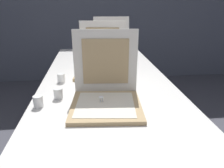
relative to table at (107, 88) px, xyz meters
name	(u,v)px	position (x,y,z in m)	size (l,w,h in m)	color
wall_back	(95,1)	(0.00, 2.27, 0.60)	(10.00, 0.10, 2.60)	slate
table	(107,88)	(0.00, 0.00, 0.00)	(0.94, 2.48, 0.74)	silver
pizza_box_front	(106,95)	(-0.03, -0.35, 0.10)	(0.41, 0.41, 0.41)	tan
pizza_box_middle	(101,66)	(-0.02, 0.25, 0.10)	(0.43, 0.44, 0.40)	tan
pizza_box_back	(113,52)	(0.12, 0.74, 0.10)	(0.40, 0.46, 0.40)	tan
cup_white_near_left	(38,101)	(-0.41, -0.34, 0.07)	(0.05, 0.05, 0.06)	white
cup_white_near_center	(58,94)	(-0.31, -0.24, 0.07)	(0.05, 0.05, 0.06)	white
cup_white_mid	(61,78)	(-0.33, 0.05, 0.07)	(0.05, 0.05, 0.06)	white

